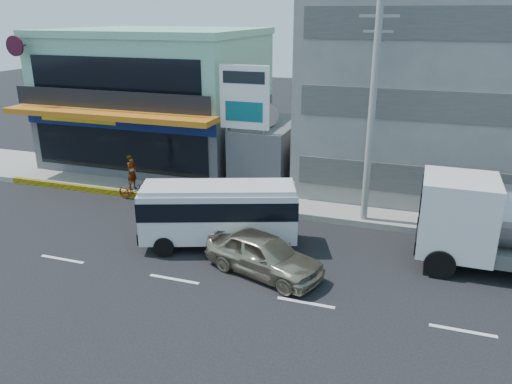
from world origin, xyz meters
The scene contains 11 objects.
ground centered at (0.00, 0.00, 0.00)m, with size 120.00×120.00×0.00m, color black.
sidewalk centered at (5.00, 9.50, 0.15)m, with size 70.00×5.00×0.30m, color gray.
shop_building centered at (-8.00, 13.95, 4.00)m, with size 12.40×11.70×8.00m.
concrete_building centered at (10.00, 15.00, 7.00)m, with size 16.00×12.00×14.00m, color gray.
gap_structure centered at (0.00, 12.00, 1.75)m, with size 3.00×6.00×3.50m, color #444549.
satellite_dish centered at (0.00, 11.00, 3.58)m, with size 1.50×1.50×0.15m, color slate.
billboard centered at (-0.50, 9.20, 4.93)m, with size 2.60×0.18×6.90m.
utility_pole_near centered at (6.00, 7.40, 5.15)m, with size 1.60×0.30×10.00m.
minibus centered at (0.49, 3.23, 1.61)m, with size 6.76×4.10×2.70m.
sedan centered at (3.00, 1.50, 0.80)m, with size 1.89×4.69×1.60m, color tan.
motorcycle_rider centered at (-5.86, 6.80, 0.80)m, with size 1.96×0.87×2.44m.
Camera 1 is at (8.08, -14.48, 9.33)m, focal length 35.00 mm.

